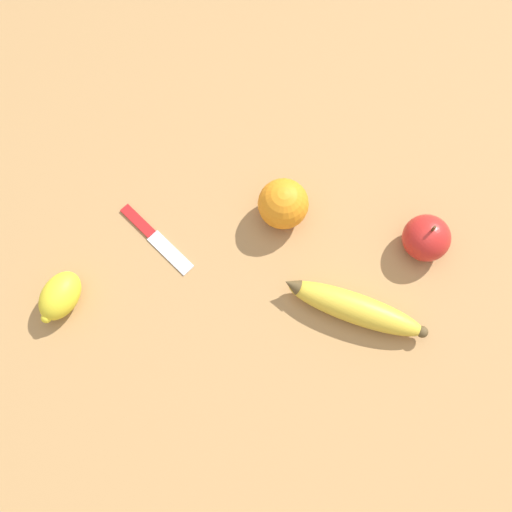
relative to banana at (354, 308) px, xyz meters
name	(u,v)px	position (x,y,z in m)	size (l,w,h in m)	color
ground_plane	(246,316)	(-0.13, -0.09, -0.02)	(3.00, 3.00, 0.00)	#A87A47
banana	(354,308)	(0.00, 0.00, 0.00)	(0.22, 0.09, 0.04)	gold
orange	(283,204)	(-0.17, 0.08, 0.02)	(0.08, 0.08, 0.08)	orange
apple	(426,238)	(0.04, 0.15, 0.01)	(0.07, 0.07, 0.08)	red
lemon	(60,296)	(-0.37, -0.22, 0.00)	(0.06, 0.09, 0.05)	yellow
paring_knife	(153,236)	(-0.32, -0.06, -0.02)	(0.15, 0.05, 0.01)	silver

